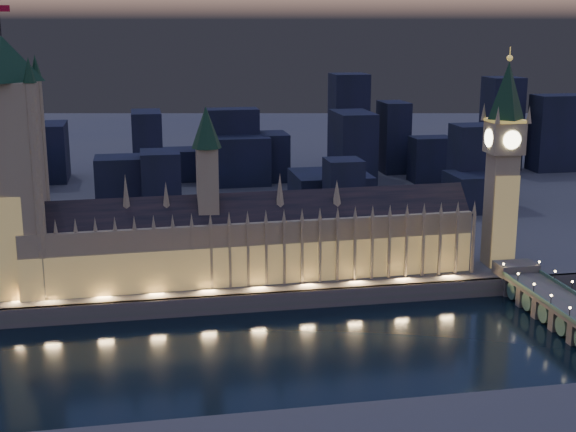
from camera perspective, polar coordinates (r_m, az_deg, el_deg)
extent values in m
plane|color=black|center=(310.83, 0.99, -9.26)|extent=(2000.00, 2000.00, 0.00)
cube|color=#3B3E44|center=(810.70, -6.50, 5.36)|extent=(2000.00, 960.00, 8.00)
cube|color=#475643|center=(346.84, -0.38, -6.04)|extent=(2000.00, 2.50, 8.00)
cube|color=#987E5B|center=(359.59, -2.45, -2.32)|extent=(200.50, 25.84, 28.00)
cube|color=tan|center=(351.31, -2.20, -3.56)|extent=(200.00, 0.50, 18.00)
cube|color=black|center=(355.25, -2.48, 0.32)|extent=(200.39, 22.10, 16.26)
cube|color=#987E5B|center=(350.22, -5.74, 2.24)|extent=(9.00, 9.00, 32.00)
cone|color=#13351E|center=(346.11, -5.84, 6.30)|extent=(13.00, 13.00, 18.00)
cube|color=#987E5B|center=(349.77, -18.65, -3.52)|extent=(1.20, 1.20, 28.00)
cone|color=#987E5B|center=(345.89, -18.85, -0.80)|extent=(2.00, 2.00, 6.00)
cube|color=#987E5B|center=(348.70, -17.35, -3.47)|extent=(1.20, 1.20, 28.00)
cone|color=#987E5B|center=(344.80, -17.54, -0.74)|extent=(2.00, 2.00, 6.00)
cube|color=#987E5B|center=(347.80, -16.04, -3.42)|extent=(1.20, 1.20, 28.00)
cone|color=#987E5B|center=(343.90, -16.22, -0.68)|extent=(2.00, 2.00, 6.00)
cube|color=#987E5B|center=(347.09, -14.73, -3.37)|extent=(1.20, 1.20, 28.00)
cone|color=#987E5B|center=(343.18, -14.89, -0.62)|extent=(2.00, 2.00, 6.00)
cube|color=#987E5B|center=(346.57, -13.41, -3.31)|extent=(1.20, 1.20, 28.00)
cone|color=#987E5B|center=(342.64, -13.56, -0.57)|extent=(2.00, 2.00, 6.00)
cube|color=#987E5B|center=(346.22, -12.08, -3.26)|extent=(1.20, 1.20, 28.00)
cone|color=#987E5B|center=(342.30, -12.22, -0.51)|extent=(2.00, 2.00, 6.00)
cube|color=#987E5B|center=(346.06, -10.76, -3.20)|extent=(1.20, 1.20, 28.00)
cone|color=#987E5B|center=(342.14, -10.88, -0.45)|extent=(2.00, 2.00, 6.00)
cube|color=#987E5B|center=(346.09, -9.43, -3.14)|extent=(1.20, 1.20, 28.00)
cone|color=#987E5B|center=(342.16, -9.55, -0.39)|extent=(2.00, 2.00, 6.00)
cube|color=#987E5B|center=(346.30, -8.11, -3.08)|extent=(1.20, 1.20, 28.00)
cone|color=#987E5B|center=(342.37, -8.21, -0.33)|extent=(2.00, 2.00, 6.00)
cube|color=#987E5B|center=(346.69, -6.79, -3.02)|extent=(1.20, 1.20, 28.00)
cone|color=#987E5B|center=(342.77, -6.87, -0.27)|extent=(2.00, 2.00, 6.00)
cube|color=#987E5B|center=(347.27, -5.47, -2.96)|extent=(1.20, 1.20, 28.00)
cone|color=#987E5B|center=(343.36, -5.54, -0.21)|extent=(2.00, 2.00, 6.00)
cube|color=#987E5B|center=(348.04, -4.16, -2.89)|extent=(1.20, 1.20, 28.00)
cone|color=#987E5B|center=(344.13, -4.22, -0.15)|extent=(2.00, 2.00, 6.00)
cube|color=#987E5B|center=(348.98, -2.85, -2.82)|extent=(1.20, 1.20, 28.00)
cone|color=#987E5B|center=(345.09, -2.90, -0.09)|extent=(2.00, 2.00, 6.00)
cube|color=#987E5B|center=(350.10, -1.55, -2.76)|extent=(1.20, 1.20, 28.00)
cone|color=#987E5B|center=(346.22, -1.59, -0.03)|extent=(2.00, 2.00, 6.00)
cube|color=#987E5B|center=(351.41, -0.26, -2.69)|extent=(1.20, 1.20, 28.00)
cone|color=#987E5B|center=(347.54, -0.28, 0.03)|extent=(2.00, 2.00, 6.00)
cube|color=#987E5B|center=(352.89, 1.02, -2.62)|extent=(1.20, 1.20, 28.00)
cone|color=#987E5B|center=(349.04, 1.01, 0.09)|extent=(2.00, 2.00, 6.00)
cube|color=#987E5B|center=(354.54, 2.28, -2.55)|extent=(1.20, 1.20, 28.00)
cone|color=#987E5B|center=(350.71, 2.29, 0.14)|extent=(2.00, 2.00, 6.00)
cube|color=#987E5B|center=(356.37, 3.54, -2.48)|extent=(1.20, 1.20, 28.00)
cone|color=#987E5B|center=(352.55, 3.55, 0.20)|extent=(2.00, 2.00, 6.00)
cube|color=#987E5B|center=(358.36, 4.78, -2.41)|extent=(1.20, 1.20, 28.00)
cone|color=#987E5B|center=(354.57, 4.81, 0.26)|extent=(2.00, 2.00, 6.00)
cube|color=#987E5B|center=(360.52, 6.01, -2.34)|extent=(1.20, 1.20, 28.00)
cone|color=#987E5B|center=(356.75, 6.05, 0.31)|extent=(2.00, 2.00, 6.00)
cube|color=#987E5B|center=(362.85, 7.22, -2.27)|extent=(1.20, 1.20, 28.00)
cone|color=#987E5B|center=(359.10, 7.27, 0.37)|extent=(2.00, 2.00, 6.00)
cube|color=#987E5B|center=(365.33, 8.41, -2.20)|extent=(1.20, 1.20, 28.00)
cone|color=#987E5B|center=(361.61, 8.48, 0.42)|extent=(2.00, 2.00, 6.00)
cube|color=#987E5B|center=(367.98, 9.59, -2.13)|extent=(1.20, 1.20, 28.00)
cone|color=#987E5B|center=(364.28, 9.67, 0.47)|extent=(2.00, 2.00, 6.00)
cube|color=#987E5B|center=(370.77, 10.75, -2.05)|extent=(1.20, 1.20, 28.00)
cone|color=#987E5B|center=(367.11, 10.84, 0.52)|extent=(2.00, 2.00, 6.00)
cube|color=#987E5B|center=(373.72, 11.90, -1.98)|extent=(1.20, 1.20, 28.00)
cone|color=#987E5B|center=(370.09, 11.99, 0.58)|extent=(2.00, 2.00, 6.00)
cube|color=#987E5B|center=(376.81, 13.02, -1.91)|extent=(1.20, 1.20, 28.00)
cone|color=#987E5B|center=(373.21, 13.12, 0.62)|extent=(2.00, 2.00, 6.00)
cone|color=#987E5B|center=(349.67, -11.45, 1.52)|extent=(4.40, 4.40, 18.00)
cone|color=#987E5B|center=(350.22, -8.66, 1.32)|extent=(4.40, 4.40, 14.00)
cone|color=#987E5B|center=(355.13, -0.58, 1.82)|extent=(4.40, 4.40, 16.00)
cone|color=#987E5B|center=(360.93, 3.49, 1.66)|extent=(4.40, 4.40, 12.00)
cube|color=#987E5B|center=(352.65, -18.92, 1.77)|extent=(24.05, 24.05, 89.52)
cube|color=tan|center=(347.10, -18.88, -2.29)|extent=(22.00, 0.50, 44.00)
cone|color=#13351E|center=(346.17, -19.62, 10.50)|extent=(31.68, 31.68, 18.00)
cylinder|color=black|center=(345.84, -19.82, 12.97)|extent=(0.50, 0.50, 12.00)
cube|color=#B60B25|center=(345.55, -19.52, 13.75)|extent=(4.00, 0.15, 2.50)
cylinder|color=#987E5B|center=(340.50, -17.34, 1.48)|extent=(4.40, 4.40, 89.52)
cone|color=#13351E|center=(334.00, -17.95, 9.84)|extent=(5.20, 5.20, 10.00)
cylinder|color=#987E5B|center=(361.93, -16.97, 2.21)|extent=(4.40, 4.40, 89.52)
cone|color=#13351E|center=(355.82, -17.53, 10.08)|extent=(5.20, 5.20, 10.00)
cube|color=#987E5B|center=(390.13, 14.84, 0.46)|extent=(12.64, 12.64, 53.59)
cube|color=tan|center=(385.82, 15.18, -0.45)|extent=(12.00, 0.50, 44.00)
cube|color=#987E5B|center=(383.98, 15.15, 5.41)|extent=(15.00, 15.00, 14.57)
cube|color=#F2C64C|center=(382.98, 15.22, 6.58)|extent=(15.75, 15.75, 1.20)
cone|color=#13351E|center=(381.62, 15.35, 8.60)|extent=(18.00, 18.00, 26.00)
sphere|color=#F2C64C|center=(380.70, 15.49, 10.77)|extent=(2.80, 2.80, 2.80)
cylinder|color=#F2C64C|center=(380.60, 15.52, 11.15)|extent=(0.40, 0.40, 5.00)
cylinder|color=#FFF2BF|center=(377.09, 15.66, 5.23)|extent=(8.40, 0.50, 8.40)
cylinder|color=#FFF2BF|center=(390.90, 14.66, 5.58)|extent=(8.40, 0.50, 8.40)
cylinder|color=#FFF2BF|center=(380.69, 14.09, 5.40)|extent=(0.50, 8.40, 8.40)
cylinder|color=#FFF2BF|center=(387.40, 16.19, 5.41)|extent=(0.50, 8.40, 8.40)
cone|color=#987E5B|center=(372.64, 14.71, 6.95)|extent=(2.60, 2.60, 8.00)
cone|color=#987E5B|center=(386.16, 13.76, 7.23)|extent=(2.60, 2.60, 8.00)
cone|color=#987E5B|center=(379.28, 16.77, 6.93)|extent=(2.60, 2.60, 8.00)
cone|color=#987E5B|center=(392.57, 15.77, 7.21)|extent=(2.60, 2.60, 8.00)
cube|color=#2D5A46|center=(332.44, 18.75, -6.44)|extent=(0.80, 100.00, 1.60)
cube|color=#475643|center=(382.83, 15.88, -3.91)|extent=(18.15, 12.00, 9.50)
cylinder|color=black|center=(326.06, 19.39, -6.55)|extent=(0.30, 0.30, 4.40)
sphere|color=#FFD88C|center=(325.30, 19.42, -6.17)|extent=(1.00, 1.00, 1.00)
cube|color=#475643|center=(344.61, 19.36, -6.93)|extent=(16.34, 4.00, 9.50)
cylinder|color=black|center=(337.68, 18.19, -5.76)|extent=(0.30, 0.30, 4.40)
sphere|color=#FFD88C|center=(336.95, 18.22, -5.39)|extent=(1.00, 1.00, 1.00)
cube|color=#475643|center=(356.20, 18.22, -6.16)|extent=(16.34, 4.00, 9.50)
cylinder|color=black|center=(349.50, 17.07, -5.01)|extent=(0.30, 0.30, 4.40)
sphere|color=#FFD88C|center=(348.79, 17.10, -4.65)|extent=(1.00, 1.00, 1.00)
cylinder|color=black|center=(357.74, 19.55, -4.77)|extent=(0.30, 0.30, 4.40)
sphere|color=#FFD88C|center=(357.05, 19.58, -4.42)|extent=(1.00, 1.00, 1.00)
cube|color=#475643|center=(367.98, 17.16, -5.44)|extent=(16.34, 4.00, 9.50)
cylinder|color=black|center=(361.50, 16.03, -4.31)|extent=(0.30, 0.30, 4.40)
sphere|color=#FFD88C|center=(360.81, 16.06, -3.96)|extent=(1.00, 1.00, 1.00)
cylinder|color=black|center=(369.47, 18.45, -4.10)|extent=(0.30, 0.30, 4.40)
sphere|color=#FFD88C|center=(368.80, 18.47, -3.76)|extent=(1.00, 1.00, 1.00)
cube|color=#475643|center=(379.93, 16.17, -4.76)|extent=(16.34, 4.00, 9.50)
cylinder|color=black|center=(373.66, 15.06, -3.66)|extent=(0.30, 0.30, 4.40)
sphere|color=#FFD88C|center=(372.99, 15.08, -3.32)|extent=(1.00, 1.00, 1.00)
cylinder|color=black|center=(381.38, 17.42, -3.47)|extent=(0.30, 0.30, 4.40)
sphere|color=#FFD88C|center=(380.73, 17.44, -3.14)|extent=(1.00, 1.00, 1.00)
cylinder|color=#2D5A46|center=(350.27, 18.79, -6.49)|extent=(15.98, 8.00, 8.00)
cylinder|color=#2D5A46|center=(361.96, 17.69, -5.75)|extent=(15.98, 8.00, 8.00)
cylinder|color=#2D5A46|center=(373.83, 16.66, -5.05)|extent=(15.98, 8.00, 8.00)
cube|color=black|center=(431.62, 0.94, 0.05)|extent=(19.03, 19.80, 22.30)
cube|color=black|center=(653.82, 18.73, 5.63)|extent=(42.59, 22.95, 58.05)
cube|color=black|center=(446.43, 3.95, 1.58)|extent=(19.65, 20.18, 39.03)
cube|color=black|center=(583.49, -1.04, 4.26)|extent=(19.44, 30.73, 34.22)
cube|color=black|center=(584.17, -3.99, 5.11)|extent=(37.76, 19.44, 51.61)
cube|color=black|center=(536.47, -9.95, 4.38)|extent=(18.99, 34.57, 55.80)
cube|color=black|center=(446.64, -9.01, 1.78)|extent=(21.11, 25.14, 44.04)
cube|color=black|center=(458.37, -11.11, 1.72)|extent=(38.19, 23.57, 39.78)
cube|color=black|center=(620.20, 12.17, 4.00)|extent=(43.78, 39.06, 22.96)
cube|color=black|center=(606.15, -16.35, 4.41)|extent=(19.72, 40.72, 41.32)
cube|color=black|center=(572.18, -3.69, 4.04)|extent=(44.53, 36.65, 34.00)
cube|color=black|center=(589.64, -7.55, 3.66)|extent=(40.45, 27.15, 22.36)
cube|color=black|center=(453.01, -18.99, 1.06)|extent=(24.19, 23.03, 39.42)
cube|color=black|center=(551.97, 4.61, 4.66)|extent=(24.63, 41.01, 52.97)
cube|color=black|center=(555.10, -18.88, 2.91)|extent=(18.33, 34.81, 31.96)
cube|color=black|center=(478.88, 3.02, 1.60)|extent=(44.15, 42.43, 25.34)
cube|color=black|center=(521.77, 13.22, 3.63)|extent=(30.39, 22.61, 49.83)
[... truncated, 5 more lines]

